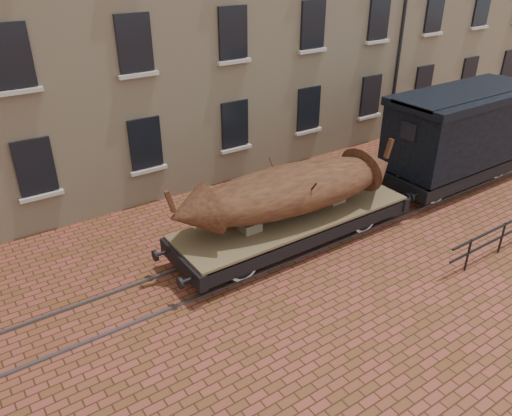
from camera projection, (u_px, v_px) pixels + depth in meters
ground at (295, 242)px, 15.17m from camera, size 90.00×90.00×0.00m
rail_track at (295, 242)px, 15.15m from camera, size 30.00×1.52×0.06m
flatcar_wagon at (294, 221)px, 14.76m from camera, size 8.32×2.26×1.26m
iron_boat at (291, 189)px, 14.18m from camera, size 7.48×2.54×1.75m
goods_van at (462, 127)px, 17.88m from camera, size 6.86×2.50×3.55m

